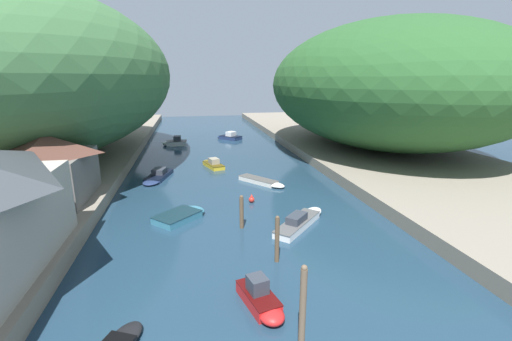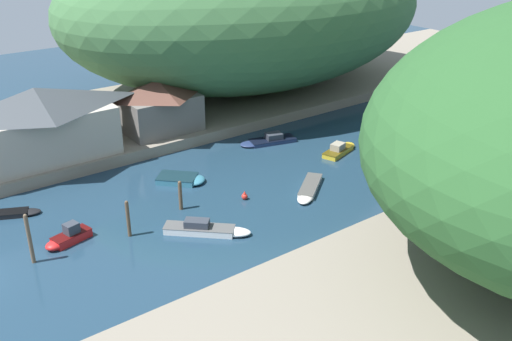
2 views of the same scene
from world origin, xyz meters
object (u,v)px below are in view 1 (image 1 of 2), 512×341
(boat_mid_channel, at_px, (157,176))
(boat_white_cruiser, at_px, (301,220))
(boat_navy_launch, at_px, (212,164))
(channel_buoy_near, at_px, (252,199))
(boat_far_right_bank, at_px, (261,300))
(boat_cabin_cruiser, at_px, (182,215))
(boathouse_shed, at_px, (48,166))
(boat_near_quay, at_px, (229,137))
(boat_far_upstream, at_px, (174,142))
(person_by_boathouse, at_px, (9,250))
(boat_yellow_tender, at_px, (263,182))

(boat_mid_channel, bearing_deg, boat_white_cruiser, 143.25)
(boat_navy_launch, relative_size, channel_buoy_near, 6.46)
(boat_far_right_bank, distance_m, channel_buoy_near, 14.40)
(boat_white_cruiser, height_order, boat_cabin_cruiser, boat_white_cruiser)
(boat_white_cruiser, bearing_deg, boat_mid_channel, 171.71)
(boat_far_right_bank, relative_size, boat_navy_launch, 0.73)
(boat_far_right_bank, bearing_deg, boat_cabin_cruiser, -86.04)
(boathouse_shed, bearing_deg, boat_near_quay, 60.50)
(boat_cabin_cruiser, bearing_deg, boat_navy_launch, 123.61)
(boat_cabin_cruiser, bearing_deg, boat_white_cruiser, 27.50)
(boat_far_upstream, distance_m, person_by_boathouse, 39.41)
(boathouse_shed, bearing_deg, boat_yellow_tender, 13.10)
(boat_cabin_cruiser, xyz_separation_m, boat_navy_launch, (3.48, 15.93, 0.08))
(boat_near_quay, bearing_deg, channel_buoy_near, -137.03)
(boat_near_quay, xyz_separation_m, boat_far_upstream, (-9.37, -4.00, 0.04))
(boat_white_cruiser, height_order, boat_far_upstream, boat_far_upstream)
(boathouse_shed, relative_size, boat_far_right_bank, 2.19)
(person_by_boathouse, bearing_deg, boat_far_right_bank, -125.74)
(boat_cabin_cruiser, bearing_deg, boat_far_right_bank, -26.01)
(boat_far_upstream, relative_size, person_by_boathouse, 2.38)
(boat_white_cruiser, relative_size, boat_yellow_tender, 1.07)
(boat_far_right_bank, bearing_deg, boat_yellow_tender, -116.66)
(boathouse_shed, height_order, person_by_boathouse, boathouse_shed)
(boat_white_cruiser, xyz_separation_m, channel_buoy_near, (-2.81, 5.38, -0.04))
(boat_white_cruiser, xyz_separation_m, boat_near_quay, (-1.02, 38.15, 0.09))
(boat_yellow_tender, distance_m, boat_near_quay, 27.61)
(boathouse_shed, height_order, boat_far_upstream, boathouse_shed)
(boat_white_cruiser, height_order, person_by_boathouse, person_by_boathouse)
(boathouse_shed, xyz_separation_m, boat_yellow_tender, (18.44, 4.29, -3.65))
(boat_mid_channel, xyz_separation_m, boat_navy_launch, (6.27, 4.27, 0.06))
(boat_near_quay, bearing_deg, boat_far_upstream, 159.20)
(boat_far_upstream, bearing_deg, person_by_boathouse, 173.62)
(boathouse_shed, bearing_deg, boat_far_right_bank, -46.96)
(boat_yellow_tender, bearing_deg, boat_far_right_bank, 39.99)
(boathouse_shed, xyz_separation_m, boat_far_right_bank, (14.12, -15.12, -3.45))
(boat_mid_channel, distance_m, person_by_boathouse, 20.11)
(boat_far_right_bank, relative_size, person_by_boathouse, 2.17)
(boat_far_upstream, bearing_deg, boat_white_cruiser, -159.31)
(boat_white_cruiser, relative_size, boat_cabin_cruiser, 1.26)
(boat_white_cruiser, distance_m, boat_navy_launch, 19.59)
(boat_mid_channel, height_order, boat_navy_launch, boat_navy_launch)
(boat_white_cruiser, distance_m, boat_cabin_cruiser, 9.26)
(boat_near_quay, bearing_deg, boat_yellow_tender, -133.08)
(boat_yellow_tender, xyz_separation_m, boat_near_quay, (-0.40, 27.60, 0.21))
(boat_mid_channel, bearing_deg, boat_far_right_bank, 120.60)
(boat_mid_channel, distance_m, boat_far_right_bank, 24.37)
(boat_navy_launch, distance_m, channel_buoy_near, 13.71)
(boat_mid_channel, bearing_deg, boat_cabin_cruiser, 118.26)
(boat_near_quay, relative_size, channel_buoy_near, 6.20)
(boat_mid_channel, distance_m, boat_yellow_tender, 11.68)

